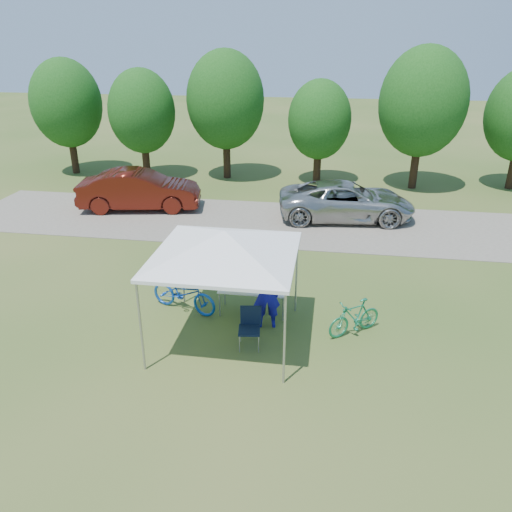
{
  "coord_description": "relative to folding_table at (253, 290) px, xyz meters",
  "views": [
    {
      "loc": [
        2.23,
        -9.88,
        6.62
      ],
      "look_at": [
        0.38,
        2.0,
        1.27
      ],
      "focal_mm": 35.0,
      "sensor_mm": 36.0,
      "label": 1
    }
  ],
  "objects": [
    {
      "name": "bike_green",
      "position": [
        2.56,
        -0.61,
        -0.22
      ],
      "size": [
        1.43,
        1.2,
        0.88
      ],
      "primitive_type": "imported",
      "rotation": [
        0.0,
        0.0,
        -0.94
      ],
      "color": "#1C7F54",
      "rests_on": "ground"
    },
    {
      "name": "gravel_strip",
      "position": [
        -0.42,
        6.76,
        -0.65
      ],
      "size": [
        24.0,
        5.0,
        0.02
      ],
      "primitive_type": "cube",
      "color": "gray",
      "rests_on": "ground"
    },
    {
      "name": "cyclist",
      "position": [
        0.43,
        -0.61,
        0.24
      ],
      "size": [
        0.73,
        0.55,
        1.81
      ],
      "primitive_type": "imported",
      "rotation": [
        0.0,
        0.0,
        3.33
      ],
      "color": "#13118E",
      "rests_on": "ground"
    },
    {
      "name": "ice_cream_cup",
      "position": [
        0.39,
        -0.05,
        0.07
      ],
      "size": [
        0.07,
        0.07,
        0.05
      ],
      "primitive_type": "cylinder",
      "color": "#E4EE38",
      "rests_on": "folding_table"
    },
    {
      "name": "bike_blue",
      "position": [
        -1.79,
        -0.16,
        -0.16
      ],
      "size": [
        2.02,
        1.24,
        1.0
      ],
      "primitive_type": "imported",
      "rotation": [
        0.0,
        0.0,
        1.25
      ],
      "color": "#1448B0",
      "rests_on": "ground"
    },
    {
      "name": "ground",
      "position": [
        -0.42,
        -1.24,
        -0.66
      ],
      "size": [
        100.0,
        100.0,
        0.0
      ],
      "primitive_type": "plane",
      "color": "#2D5119",
      "rests_on": "ground"
    },
    {
      "name": "cooler",
      "position": [
        -0.37,
        0.0,
        0.2
      ],
      "size": [
        0.42,
        0.29,
        0.31
      ],
      "color": "white",
      "rests_on": "folding_table"
    },
    {
      "name": "canopy",
      "position": [
        -0.42,
        -1.24,
        1.99
      ],
      "size": [
        4.53,
        4.53,
        3.0
      ],
      "color": "#A5A5AA",
      "rests_on": "ground"
    },
    {
      "name": "minivan",
      "position": [
        2.42,
        7.66,
        0.08
      ],
      "size": [
        5.4,
        2.92,
        1.44
      ],
      "primitive_type": "imported",
      "rotation": [
        0.0,
        0.0,
        1.68
      ],
      "color": "#B1B1AC",
      "rests_on": "gravel_strip"
    },
    {
      "name": "folding_chair",
      "position": [
        0.17,
        -1.46,
        -0.1
      ],
      "size": [
        0.55,
        0.56,
        0.95
      ],
      "rotation": [
        0.0,
        0.0,
        0.13
      ],
      "color": "black",
      "rests_on": "ground"
    },
    {
      "name": "sedan",
      "position": [
        -5.91,
        7.59,
        0.16
      ],
      "size": [
        5.09,
        2.56,
        1.6
      ],
      "primitive_type": "imported",
      "rotation": [
        0.0,
        0.0,
        1.76
      ],
      "color": "#50150D",
      "rests_on": "gravel_strip"
    },
    {
      "name": "treeline",
      "position": [
        -0.72,
        12.8,
        2.87
      ],
      "size": [
        24.89,
        4.28,
        6.3
      ],
      "color": "#382314",
      "rests_on": "ground"
    },
    {
      "name": "folding_table",
      "position": [
        0.0,
        0.0,
        0.0
      ],
      "size": [
        1.72,
        0.72,
        0.71
      ],
      "color": "white",
      "rests_on": "ground"
    }
  ]
}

